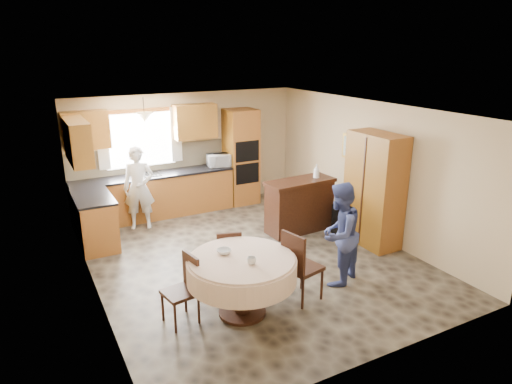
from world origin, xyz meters
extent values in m
cube|color=brown|center=(0.00, 0.00, 0.00)|extent=(5.00, 6.00, 0.01)
cube|color=white|center=(0.00, 0.00, 2.50)|extent=(5.00, 6.00, 0.01)
cube|color=tan|center=(0.00, 3.00, 1.25)|extent=(5.00, 0.02, 2.50)
cube|color=tan|center=(0.00, -3.00, 1.25)|extent=(5.00, 0.02, 2.50)
cube|color=tan|center=(-2.50, 0.00, 1.25)|extent=(0.02, 6.00, 2.50)
cube|color=tan|center=(2.50, 0.00, 1.25)|extent=(0.02, 6.00, 2.50)
cube|color=white|center=(-1.00, 2.98, 1.60)|extent=(1.40, 0.03, 1.10)
cube|color=white|center=(-1.75, 2.93, 1.65)|extent=(0.22, 0.02, 1.15)
cube|color=white|center=(-0.25, 2.93, 1.65)|extent=(0.22, 0.02, 1.15)
cube|color=#B56230|center=(-0.85, 2.70, 0.44)|extent=(3.30, 0.60, 0.88)
cube|color=black|center=(-0.85, 2.70, 0.90)|extent=(3.30, 0.64, 0.04)
cube|color=#B56230|center=(-2.20, 1.80, 0.44)|extent=(0.60, 1.20, 0.88)
cube|color=black|center=(-2.20, 1.80, 0.90)|extent=(0.64, 1.20, 0.04)
cube|color=#C0AF87|center=(-0.85, 2.99, 1.18)|extent=(3.30, 0.02, 0.55)
cube|color=#AB6A2A|center=(-2.05, 2.83, 1.91)|extent=(0.85, 0.33, 0.72)
cube|color=#AB6A2A|center=(0.15, 2.83, 1.91)|extent=(0.90, 0.33, 0.72)
cube|color=#AB6A2A|center=(-2.33, 1.80, 1.91)|extent=(0.33, 1.20, 0.72)
cube|color=#B56230|center=(1.15, 2.69, 1.06)|extent=(0.66, 0.62, 2.12)
cube|color=black|center=(1.15, 2.38, 1.25)|extent=(0.56, 0.01, 0.45)
cube|color=black|center=(1.15, 2.38, 0.75)|extent=(0.56, 0.01, 0.45)
cone|color=beige|center=(-1.00, 2.50, 2.12)|extent=(0.36, 0.36, 0.18)
cube|color=#391B0F|center=(1.38, 0.64, 0.48)|extent=(1.37, 0.63, 0.96)
cube|color=black|center=(2.06, 0.09, 0.29)|extent=(0.45, 0.34, 0.57)
cube|color=#B56230|center=(2.22, -0.45, 1.01)|extent=(0.53, 1.06, 2.02)
cylinder|color=#391B0F|center=(-0.88, -1.43, 0.38)|extent=(0.21, 0.21, 0.76)
cylinder|color=#391B0F|center=(-0.88, -1.43, 0.02)|extent=(0.64, 0.64, 0.04)
cylinder|color=beige|center=(-0.88, -1.43, 0.80)|extent=(1.38, 1.38, 0.05)
cylinder|color=beige|center=(-0.88, -1.43, 0.65)|extent=(1.44, 1.44, 0.30)
cube|color=#391B0F|center=(-1.67, -1.24, 0.42)|extent=(0.46, 0.46, 0.05)
cube|color=#391B0F|center=(-1.49, -1.21, 0.68)|extent=(0.10, 0.38, 0.47)
cylinder|color=#391B0F|center=(-1.84, -1.41, 0.20)|extent=(0.03, 0.03, 0.41)
cylinder|color=#391B0F|center=(-1.50, -1.41, 0.20)|extent=(0.03, 0.03, 0.41)
cylinder|color=#391B0F|center=(-1.84, -1.07, 0.20)|extent=(0.03, 0.03, 0.41)
cylinder|color=#391B0F|center=(-1.50, -1.07, 0.20)|extent=(0.03, 0.03, 0.41)
cube|color=#391B0F|center=(-0.68, -0.58, 0.41)|extent=(0.48, 0.48, 0.05)
cube|color=#391B0F|center=(-0.73, -0.74, 0.65)|extent=(0.36, 0.14, 0.45)
cylinder|color=#391B0F|center=(-0.85, -0.74, 0.19)|extent=(0.03, 0.03, 0.39)
cylinder|color=#391B0F|center=(-0.52, -0.74, 0.19)|extent=(0.03, 0.03, 0.39)
cylinder|color=#391B0F|center=(-0.85, -0.41, 0.19)|extent=(0.03, 0.03, 0.39)
cylinder|color=#391B0F|center=(-0.52, -0.41, 0.19)|extent=(0.03, 0.03, 0.39)
cube|color=#391B0F|center=(0.04, -1.49, 0.49)|extent=(0.54, 0.54, 0.05)
cube|color=#391B0F|center=(-0.16, -1.54, 0.78)|extent=(0.14, 0.43, 0.54)
cylinder|color=#391B0F|center=(-0.15, -1.69, 0.23)|extent=(0.04, 0.04, 0.46)
cylinder|color=#391B0F|center=(0.24, -1.69, 0.23)|extent=(0.04, 0.04, 0.46)
cylinder|color=#391B0F|center=(-0.15, -1.30, 0.23)|extent=(0.04, 0.04, 0.46)
cylinder|color=#391B0F|center=(0.24, -1.30, 0.23)|extent=(0.04, 0.04, 0.46)
cube|color=gold|center=(2.47, 0.48, 1.56)|extent=(0.05, 0.59, 0.48)
cube|color=silver|center=(2.44, 0.48, 1.56)|extent=(0.01, 0.48, 0.38)
imported|color=silver|center=(0.59, 2.65, 1.06)|extent=(0.54, 0.41, 0.27)
imported|color=silver|center=(-1.28, 2.24, 0.81)|extent=(0.68, 0.55, 1.63)
imported|color=#37427A|center=(0.78, -1.34, 0.79)|extent=(0.95, 0.88, 1.57)
imported|color=#B2B2B2|center=(0.95, 0.64, 0.98)|extent=(0.26, 0.26, 0.05)
imported|color=silver|center=(1.75, 0.64, 1.12)|extent=(0.17, 0.17, 0.33)
imported|color=#B2B2B2|center=(-0.84, -1.65, 0.87)|extent=(0.14, 0.14, 0.09)
imported|color=#B2B2B2|center=(-1.03, -1.21, 0.85)|extent=(0.22, 0.22, 0.06)
camera|label=1|loc=(-3.22, -6.24, 3.44)|focal=32.00mm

